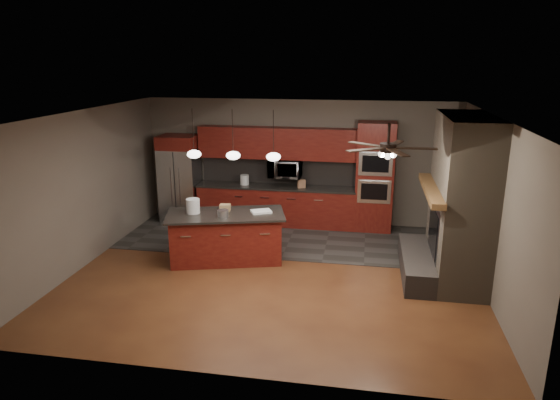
% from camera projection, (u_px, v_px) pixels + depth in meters
% --- Properties ---
extents(ground, '(7.00, 7.00, 0.00)m').
position_uv_depth(ground, '(275.00, 273.00, 8.85)').
color(ground, brown).
rests_on(ground, ground).
extents(ceiling, '(7.00, 6.00, 0.02)m').
position_uv_depth(ceiling, '(274.00, 114.00, 8.07)').
color(ceiling, white).
rests_on(ceiling, back_wall).
extents(back_wall, '(7.00, 0.02, 2.80)m').
position_uv_depth(back_wall, '(299.00, 162.00, 11.30)').
color(back_wall, '#655C51').
rests_on(back_wall, ground).
extents(right_wall, '(0.02, 6.00, 2.80)m').
position_uv_depth(right_wall, '(492.00, 208.00, 7.88)').
color(right_wall, '#655C51').
rests_on(right_wall, ground).
extents(left_wall, '(0.02, 6.00, 2.80)m').
position_uv_depth(left_wall, '(85.00, 188.00, 9.04)').
color(left_wall, '#655C51').
rests_on(left_wall, ground).
extents(slate_tile_patch, '(7.00, 2.40, 0.01)m').
position_uv_depth(slate_tile_patch, '(290.00, 238.00, 10.55)').
color(slate_tile_patch, '#33302E').
rests_on(slate_tile_patch, ground).
extents(fireplace_column, '(1.30, 2.10, 2.80)m').
position_uv_depth(fireplace_column, '(457.00, 205.00, 8.36)').
color(fireplace_column, brown).
rests_on(fireplace_column, ground).
extents(back_cabinetry, '(3.59, 0.64, 2.20)m').
position_uv_depth(back_cabinetry, '(276.00, 186.00, 11.28)').
color(back_cabinetry, maroon).
rests_on(back_cabinetry, ground).
extents(oven_tower, '(0.80, 0.63, 2.38)m').
position_uv_depth(oven_tower, '(375.00, 177.00, 10.78)').
color(oven_tower, maroon).
rests_on(oven_tower, ground).
extents(microwave, '(0.73, 0.41, 0.50)m').
position_uv_depth(microwave, '(285.00, 168.00, 11.14)').
color(microwave, silver).
rests_on(microwave, back_cabinetry).
extents(refrigerator, '(0.85, 0.75, 1.99)m').
position_uv_depth(refrigerator, '(180.00, 178.00, 11.50)').
color(refrigerator, silver).
rests_on(refrigerator, ground).
extents(kitchen_island, '(2.33, 1.51, 0.92)m').
position_uv_depth(kitchen_island, '(226.00, 237.00, 9.30)').
color(kitchen_island, maroon).
rests_on(kitchen_island, ground).
extents(white_bucket, '(0.31, 0.31, 0.27)m').
position_uv_depth(white_bucket, '(193.00, 206.00, 9.18)').
color(white_bucket, silver).
rests_on(white_bucket, kitchen_island).
extents(paint_can, '(0.22, 0.22, 0.13)m').
position_uv_depth(paint_can, '(223.00, 214.00, 8.96)').
color(paint_can, silver).
rests_on(paint_can, kitchen_island).
extents(paint_tray, '(0.43, 0.39, 0.04)m').
position_uv_depth(paint_tray, '(261.00, 211.00, 9.25)').
color(paint_tray, white).
rests_on(paint_tray, kitchen_island).
extents(cardboard_box, '(0.21, 0.16, 0.12)m').
position_uv_depth(cardboard_box, '(225.00, 208.00, 9.33)').
color(cardboard_box, '#A68255').
rests_on(cardboard_box, kitchen_island).
extents(counter_bucket, '(0.21, 0.21, 0.22)m').
position_uv_depth(counter_bucket, '(245.00, 180.00, 11.32)').
color(counter_bucket, silver).
rests_on(counter_bucket, back_cabinetry).
extents(counter_box, '(0.20, 0.18, 0.18)m').
position_uv_depth(counter_box, '(301.00, 184.00, 11.06)').
color(counter_box, '#92684B').
rests_on(counter_box, back_cabinetry).
extents(pendant_left, '(0.26, 0.26, 0.92)m').
position_uv_depth(pendant_left, '(194.00, 154.00, 9.24)').
color(pendant_left, black).
rests_on(pendant_left, ceiling).
extents(pendant_center, '(0.26, 0.26, 0.92)m').
position_uv_depth(pendant_center, '(233.00, 155.00, 9.12)').
color(pendant_center, black).
rests_on(pendant_center, ceiling).
extents(pendant_right, '(0.26, 0.26, 0.92)m').
position_uv_depth(pendant_right, '(273.00, 157.00, 8.99)').
color(pendant_right, black).
rests_on(pendant_right, ceiling).
extents(ceiling_fan, '(1.27, 1.33, 0.41)m').
position_uv_depth(ceiling_fan, '(388.00, 147.00, 7.11)').
color(ceiling_fan, black).
rests_on(ceiling_fan, ceiling).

